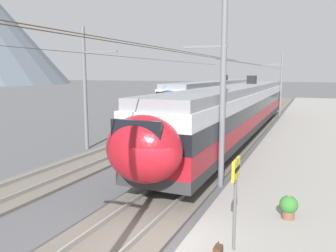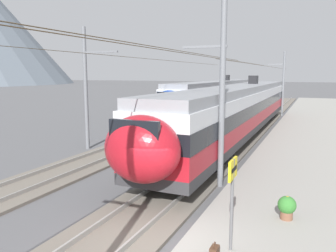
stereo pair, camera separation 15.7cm
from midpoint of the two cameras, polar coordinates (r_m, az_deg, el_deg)
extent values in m
plane|color=#565659|center=(9.83, -2.12, -19.76)|extent=(400.00, 400.00, 0.00)
cube|color=#6B6359|center=(10.37, -8.99, -17.89)|extent=(120.00, 3.00, 0.12)
cube|color=gray|center=(9.97, -5.34, -18.04)|extent=(120.00, 0.07, 0.16)
cube|color=gray|center=(10.67, -12.40, -16.34)|extent=(120.00, 0.07, 0.16)
cube|color=#2D2D30|center=(25.98, 11.87, 0.26)|extent=(30.33, 2.88, 0.45)
cube|color=maroon|center=(25.89, 11.92, 1.69)|extent=(30.33, 2.88, 0.85)
cube|color=black|center=(25.81, 11.98, 3.45)|extent=(30.33, 2.92, 0.75)
cube|color=silver|center=(25.76, 12.03, 5.00)|extent=(30.33, 2.88, 0.65)
cube|color=gray|center=(25.73, 12.06, 6.22)|extent=(30.03, 2.68, 0.45)
cube|color=black|center=(17.11, 5.49, -5.47)|extent=(2.80, 2.31, 0.42)
cube|color=black|center=(35.23, 14.92, 1.65)|extent=(2.80, 2.31, 0.42)
ellipsoid|color=maroon|center=(11.01, -4.53, -3.93)|extent=(1.80, 2.65, 2.25)
cube|color=black|center=(10.50, -5.83, -2.22)|extent=(0.16, 1.73, 1.19)
cube|color=black|center=(30.18, 13.82, 7.61)|extent=(0.90, 0.70, 0.70)
cube|color=#2D2D30|center=(40.97, 7.88, 3.44)|extent=(27.61, 2.82, 0.45)
cube|color=#1E429E|center=(40.91, 7.90, 4.34)|extent=(27.61, 2.82, 0.85)
cube|color=black|center=(40.86, 7.92, 5.46)|extent=(27.61, 2.86, 0.75)
cube|color=white|center=(40.82, 7.94, 6.44)|extent=(27.61, 2.82, 0.65)
cube|color=gray|center=(40.81, 7.96, 7.21)|extent=(27.31, 2.62, 0.45)
cube|color=black|center=(32.89, 3.87, 1.43)|extent=(2.80, 2.26, 0.42)
cube|color=black|center=(49.28, 10.53, 3.76)|extent=(2.80, 2.26, 0.42)
ellipsoid|color=#1E429E|center=(27.33, -0.15, 3.72)|extent=(1.80, 2.59, 2.25)
cube|color=black|center=(26.83, -0.58, 4.53)|extent=(0.16, 1.69, 1.19)
cube|color=black|center=(44.80, 9.39, 8.05)|extent=(0.90, 0.70, 0.70)
cylinder|color=slate|center=(13.94, 8.91, 5.33)|extent=(0.24, 0.24, 7.76)
cube|color=slate|center=(14.17, 5.94, 13.17)|extent=(0.10, 1.87, 0.10)
cylinder|color=#473823|center=(14.41, 2.88, 12.13)|extent=(43.81, 0.02, 0.02)
cylinder|color=slate|center=(40.04, 18.45, 6.74)|extent=(0.24, 0.24, 7.14)
cube|color=slate|center=(40.11, 17.47, 9.91)|extent=(0.10, 1.87, 0.10)
cylinder|color=#473823|center=(40.20, 16.33, 9.60)|extent=(43.81, 0.02, 0.02)
cylinder|color=slate|center=(21.56, -14.04, 6.03)|extent=(0.24, 0.24, 7.51)
cube|color=slate|center=(20.93, -11.80, 12.13)|extent=(0.10, 2.52, 0.10)
cylinder|color=#473823|center=(20.30, -9.17, 11.61)|extent=(43.81, 0.02, 0.02)
cylinder|color=#59595B|center=(8.77, 10.71, -12.98)|extent=(0.08, 0.08, 2.36)
cube|color=yellow|center=(8.47, 10.89, -7.11)|extent=(0.70, 0.06, 0.50)
cube|color=black|center=(8.46, 11.13, -7.13)|extent=(0.52, 0.01, 0.10)
cube|color=#472D1E|center=(8.81, 7.87, -20.32)|extent=(0.32, 0.18, 0.28)
torus|color=#472D1E|center=(8.72, 7.90, -19.23)|extent=(0.16, 0.02, 0.16)
cylinder|color=brown|center=(11.32, 19.23, -13.87)|extent=(0.37, 0.37, 0.28)
sphere|color=#33752D|center=(11.21, 19.32, -12.41)|extent=(0.55, 0.55, 0.55)
sphere|color=gold|center=(11.17, 19.35, -11.81)|extent=(0.31, 0.31, 0.31)
camera|label=1|loc=(0.08, -90.26, -0.04)|focal=36.11mm
camera|label=2|loc=(0.08, 89.74, 0.04)|focal=36.11mm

